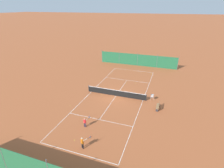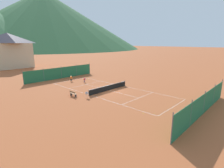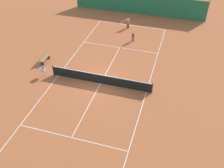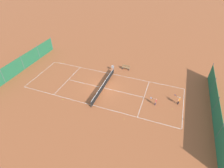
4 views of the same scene
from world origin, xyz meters
name	(u,v)px [view 3 (image 3 of 4)]	position (x,y,z in m)	size (l,w,h in m)	color
ground_plane	(101,83)	(0.00, 0.00, 0.00)	(600.00, 600.00, 0.00)	#A8542D
court_line_markings	(101,83)	(0.00, 0.00, 0.00)	(8.25, 23.85, 0.01)	white
tennis_net	(101,79)	(0.00, 0.00, 0.50)	(9.18, 0.08, 1.06)	#2D2D2D
windscreen_fence_far	(138,4)	(0.00, 15.50, 1.31)	(17.28, 0.08, 2.90)	#236B42
player_near_baseline	(128,22)	(-0.32, 11.11, 0.74)	(0.84, 0.88, 1.27)	black
player_far_service	(133,36)	(0.99, 8.12, 0.66)	(0.46, 0.94, 1.13)	#23284C
tennis_ball_alley_right	(54,123)	(-1.79, -5.48, 0.03)	(0.07, 0.07, 0.07)	#CCE033
tennis_ball_service_box	(76,121)	(-0.35, -4.83, 0.03)	(0.07, 0.07, 0.07)	#CCE033
tennis_ball_alley_left	(164,63)	(4.97, 4.85, 0.03)	(0.07, 0.07, 0.07)	#CCE033
tennis_ball_mid_court	(141,131)	(4.54, -4.48, 0.03)	(0.07, 0.07, 0.07)	#CCE033
tennis_ball_far_corner	(125,85)	(2.16, 0.37, 0.03)	(0.07, 0.07, 0.07)	#CCE033
tennis_ball_near_corner	(137,31)	(1.01, 10.49, 0.03)	(0.07, 0.07, 0.07)	#CCE033
ball_hopper	(43,70)	(-5.30, -0.44, 0.65)	(0.36, 0.36, 0.89)	#B7B7BC
courtside_bench	(45,58)	(-6.34, 1.72, 0.45)	(0.36, 1.50, 0.84)	olive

